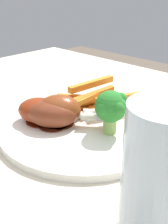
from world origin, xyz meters
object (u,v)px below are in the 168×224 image
at_px(chicken_drumstick_near, 56,114).
at_px(chicken_drumstick_extra, 62,110).
at_px(chicken_drumstick_far, 43,111).
at_px(dining_table, 90,189).
at_px(dinner_plate, 84,126).
at_px(broccoli_floret_middle, 110,109).
at_px(carrot_fries_pile, 98,100).
at_px(water_glass, 159,177).
at_px(broccoli_floret_front, 111,108).

xyz_separation_m(chicken_drumstick_near, chicken_drumstick_extra, (0.00, 0.01, 0.00)).
bearing_deg(chicken_drumstick_extra, chicken_drumstick_far, -150.44).
distance_m(dining_table, dinner_plate, 0.12).
bearing_deg(broccoli_floret_middle, chicken_drumstick_far, -152.50).
relative_size(dinner_plate, broccoli_floret_middle, 4.77).
bearing_deg(carrot_fries_pile, water_glass, -37.53).
bearing_deg(dining_table, chicken_drumstick_far, -157.03).
relative_size(dining_table, broccoli_floret_middle, 18.90).
height_order(broccoli_floret_front, chicken_drumstick_near, broccoli_floret_front).
relative_size(carrot_fries_pile, water_glass, 1.00).
distance_m(dining_table, water_glass, 0.27).
xyz_separation_m(chicken_drumstick_near, chicken_drumstick_far, (-0.03, -0.00, -0.00)).
distance_m(dinner_plate, broccoli_floret_front, 0.07).
height_order(chicken_drumstick_extra, water_glass, water_glass).
xyz_separation_m(broccoli_floret_front, chicken_drumstick_near, (-0.08, -0.04, -0.02)).
relative_size(dining_table, water_glass, 8.03).
bearing_deg(chicken_drumstick_extra, dinner_plate, 49.78).
relative_size(dinner_plate, broccoli_floret_front, 4.07).
height_order(dining_table, carrot_fries_pile, carrot_fries_pile).
bearing_deg(carrot_fries_pile, dining_table, -57.17).
height_order(chicken_drumstick_near, water_glass, water_glass).
xyz_separation_m(dinner_plate, broccoli_floret_middle, (0.05, 0.01, 0.04)).
bearing_deg(water_glass, carrot_fries_pile, 142.47).
height_order(dinner_plate, chicken_drumstick_extra, chicken_drumstick_extra).
bearing_deg(broccoli_floret_front, dining_table, -154.49).
bearing_deg(broccoli_floret_front, water_glass, -37.57).
bearing_deg(water_glass, broccoli_floret_front, 142.43).
bearing_deg(dining_table, chicken_drumstick_near, -150.15).
distance_m(carrot_fries_pile, water_glass, 0.28).
distance_m(chicken_drumstick_near, chicken_drumstick_extra, 0.01).
xyz_separation_m(carrot_fries_pile, water_glass, (0.22, -0.17, 0.04)).
height_order(dining_table, water_glass, water_glass).
xyz_separation_m(carrot_fries_pile, chicken_drumstick_near, (-0.00, -0.10, 0.00)).
bearing_deg(chicken_drumstick_near, chicken_drumstick_far, -171.66).
relative_size(broccoli_floret_front, chicken_drumstick_near, 0.55).
height_order(carrot_fries_pile, chicken_drumstick_near, same).
xyz_separation_m(dining_table, water_glass, (0.17, -0.10, 0.18)).
distance_m(dinner_plate, chicken_drumstick_far, 0.07).
bearing_deg(chicken_drumstick_near, chicken_drumstick_extra, 81.86).
distance_m(broccoli_floret_front, chicken_drumstick_near, 0.09).
relative_size(dining_table, chicken_drumstick_far, 8.68).
distance_m(carrot_fries_pile, chicken_drumstick_far, 0.11).
bearing_deg(dinner_plate, dining_table, -24.52).
xyz_separation_m(dining_table, carrot_fries_pile, (-0.05, 0.07, 0.14)).
bearing_deg(chicken_drumstick_near, dinner_plate, 57.86).
distance_m(dining_table, carrot_fries_pile, 0.16).
relative_size(dining_table, broccoli_floret_front, 16.11).
relative_size(dinner_plate, chicken_drumstick_near, 2.22).
distance_m(broccoli_floret_middle, chicken_drumstick_far, 0.11).
distance_m(chicken_drumstick_near, chicken_drumstick_far, 0.03).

